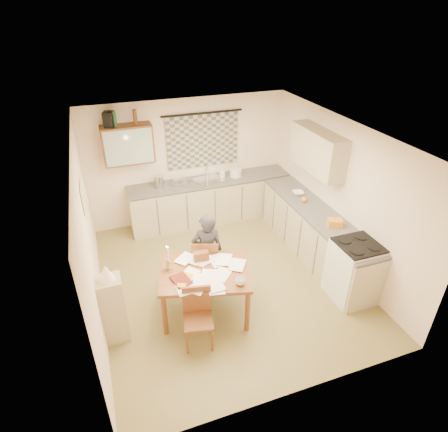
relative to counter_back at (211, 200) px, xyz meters
name	(u,v)px	position (x,y,z in m)	size (l,w,h in m)	color
floor	(226,279)	(-0.35, -1.95, -0.46)	(4.00, 4.50, 0.02)	olive
ceiling	(227,134)	(-0.35, -1.95, 2.06)	(4.00, 4.50, 0.02)	white
wall_back	(189,161)	(-0.35, 0.31, 0.80)	(4.00, 0.02, 2.50)	#F8E1C5
wall_front	(302,319)	(-0.35, -4.21, 0.80)	(4.00, 0.02, 2.50)	#F8E1C5
wall_left	(88,239)	(-2.36, -1.95, 0.80)	(0.02, 4.50, 2.50)	#F8E1C5
wall_right	(340,194)	(1.66, -1.95, 0.80)	(0.02, 4.50, 2.50)	#F8E1C5
window_blind	(203,141)	(-0.05, 0.27, 1.20)	(1.45, 0.03, 1.05)	#39497D
curtain_rod	(202,113)	(-0.05, 0.25, 1.75)	(0.04, 0.04, 1.60)	black
wall_cabinet	(128,144)	(-1.50, 0.13, 1.35)	(0.90, 0.34, 0.70)	#583016
wall_cabinet_glass	(129,147)	(-1.50, -0.04, 1.35)	(0.84, 0.02, 0.64)	#99B2A5
upper_cabinet_right	(317,150)	(1.48, -1.40, 1.40)	(0.34, 1.30, 0.70)	tan
framed_print	(84,197)	(-2.32, -1.55, 1.25)	(0.04, 0.50, 0.40)	white
print_canvas	(86,196)	(-2.30, -1.55, 1.25)	(0.01, 0.42, 0.32)	#E6EBCC
counter_back	(211,200)	(0.00, 0.00, 0.00)	(3.30, 0.62, 0.92)	tan
counter_right	(315,235)	(1.35, -1.85, 0.00)	(0.62, 2.95, 0.92)	tan
stove	(353,270)	(1.35, -2.96, 0.03)	(0.63, 0.63, 0.97)	white
sink	(209,182)	(-0.03, 0.00, 0.43)	(0.55, 0.45, 0.10)	silver
tap	(207,170)	(-0.01, 0.18, 0.61)	(0.03, 0.03, 0.28)	silver
dish_rack	(181,183)	(-0.59, 0.00, 0.50)	(0.35, 0.30, 0.06)	silver
kettle	(159,182)	(-1.03, 0.00, 0.59)	(0.18, 0.18, 0.24)	silver
mixing_bowl	(236,172)	(0.55, 0.00, 0.55)	(0.24, 0.24, 0.16)	white
soap_bottle	(222,172)	(0.26, 0.05, 0.57)	(0.10, 0.10, 0.20)	white
bowl	(298,193)	(1.35, -1.15, 0.49)	(0.24, 0.24, 0.05)	white
orange_bag	(335,223)	(1.35, -2.34, 0.53)	(0.22, 0.16, 0.12)	orange
fruit_orange	(304,200)	(1.30, -1.46, 0.52)	(0.10, 0.10, 0.10)	orange
speaker	(109,119)	(-1.77, 0.13, 1.83)	(0.16, 0.20, 0.26)	black
bottle_green	(114,119)	(-1.67, 0.13, 1.83)	(0.07, 0.07, 0.26)	#195926
bottle_brown	(135,117)	(-1.32, 0.13, 1.83)	(0.07, 0.07, 0.26)	#583016
dining_table	(206,291)	(-0.89, -2.54, -0.07)	(1.47, 1.26, 0.75)	brown
chair_far	(206,270)	(-0.71, -1.96, -0.17)	(0.52, 0.52, 0.91)	brown
chair_near	(199,328)	(-1.16, -3.07, -0.19)	(0.45, 0.45, 0.85)	brown
person	(207,252)	(-0.69, -2.00, 0.22)	(0.54, 0.40, 1.34)	black
shelf_stand	(113,309)	(-2.19, -2.61, 0.06)	(0.32, 0.30, 1.02)	tan
lampshade	(106,273)	(-2.19, -2.61, 0.67)	(0.20, 0.20, 0.22)	white
letter_rack	(201,257)	(-0.87, -2.30, 0.38)	(0.22, 0.10, 0.16)	brown
mug	(240,281)	(-0.52, -2.97, 0.35)	(0.14, 0.14, 0.10)	white
magazine	(174,283)	(-1.37, -2.66, 0.31)	(0.28, 0.34, 0.03)	maroon
book	(178,277)	(-1.28, -2.54, 0.31)	(0.29, 0.30, 0.02)	orange
orange_box	(182,286)	(-1.28, -2.77, 0.32)	(0.12, 0.08, 0.04)	orange
eyeglasses	(215,284)	(-0.85, -2.86, 0.31)	(0.13, 0.04, 0.02)	black
candle_holder	(168,265)	(-1.37, -2.33, 0.39)	(0.06, 0.06, 0.18)	silver
candle	(168,254)	(-1.36, -2.36, 0.59)	(0.02, 0.02, 0.22)	white
candle_flame	(167,247)	(-1.37, -2.36, 0.71)	(0.02, 0.02, 0.02)	#FFCC66
papers	(207,271)	(-0.87, -2.56, 0.31)	(1.13, 1.07, 0.02)	white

